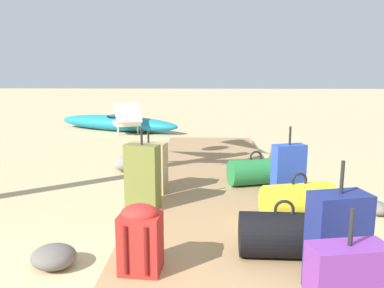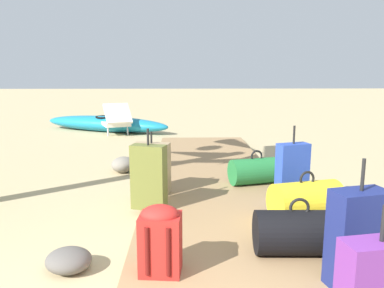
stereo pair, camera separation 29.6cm
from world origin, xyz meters
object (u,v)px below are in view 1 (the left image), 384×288
Objects in this scene: duffel_bag_black at (283,235)px; suitcase_navy at (337,243)px; backpack_red at (140,237)px; suitcase_tan at (149,167)px; kayak at (117,123)px; duffel_bag_green at (255,172)px; lounge_chair at (125,120)px; duffel_bag_yellow at (298,203)px; suitcase_olive at (143,176)px; suitcase_blue at (288,174)px.

suitcase_navy is (0.25, -0.48, 0.16)m from duffel_bag_black.
backpack_red is 1.92m from suitcase_tan.
duffel_bag_green is at bearing -59.59° from kayak.
lounge_chair is 0.42m from kayak.
duffel_bag_green is 0.21× the size of kayak.
duffel_bag_yellow is at bearing -63.01° from kayak.
suitcase_olive is at bearing 134.78° from suitcase_navy.
duffel_bag_black is 2.10m from suitcase_tan.
duffel_bag_black is 0.57m from suitcase_navy.
suitcase_olive is at bearing -76.50° from lounge_chair.
duffel_bag_yellow is 0.21× the size of kayak.
suitcase_tan reaches higher than duffel_bag_black.
duffel_bag_green is 0.85× the size of suitcase_olive.
suitcase_olive reaches higher than duffel_bag_black.
kayak is (-1.64, 5.95, -0.23)m from suitcase_olive.
duffel_bag_black is at bearing -67.38° from kayak.
suitcase_navy reaches higher than lounge_chair.
duffel_bag_green is 0.82× the size of suitcase_navy.
suitcase_blue is (0.30, 1.28, 0.15)m from duffel_bag_black.
duffel_bag_yellow is 0.45× the size of lounge_chair.
suitcase_blue is 0.24× the size of kayak.
lounge_chair is at bearing 103.50° from suitcase_olive.
suitcase_blue is 1.00× the size of suitcase_olive.
duffel_bag_black is at bearing -91.00° from duffel_bag_green.
suitcase_tan is (-1.30, 1.64, 0.12)m from duffel_bag_black.
suitcase_navy is at bearing -84.89° from duffel_bag_green.
suitcase_blue reaches higher than backpack_red.
duffel_bag_black is 1.98m from duffel_bag_green.
suitcase_olive reaches higher than duffel_bag_yellow.
suitcase_navy is (0.22, -2.46, 0.17)m from duffel_bag_green.
suitcase_blue is 0.52× the size of lounge_chair.
duffel_bag_green reaches higher than kayak.
duffel_bag_green is 0.99× the size of suitcase_tan.
suitcase_olive is (-0.20, 1.35, 0.08)m from backpack_red.
duffel_bag_green is at bearing -60.56° from lounge_chair.
suitcase_tan is 5.63m from kayak.
duffel_bag_black is at bearing 14.08° from backpack_red.
duffel_bag_black is 0.94× the size of duffel_bag_green.
backpack_red is at bearing -144.39° from duffel_bag_yellow.
suitcase_blue reaches higher than suitcase_tan.
suitcase_navy reaches higher than duffel_bag_yellow.
lounge_chair reaches higher than duffel_bag_green.
duffel_bag_yellow is 7.09m from kayak.
backpack_red reaches higher than kayak.
duffel_bag_yellow is (-0.02, -0.56, -0.14)m from suitcase_blue.
suitcase_navy is 2.19m from suitcase_olive.
suitcase_navy reaches higher than suitcase_olive.
kayak is (-0.28, 0.29, -0.13)m from lounge_chair.
lounge_chair is (-2.68, 4.75, 0.08)m from duffel_bag_green.
suitcase_tan reaches higher than kayak.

